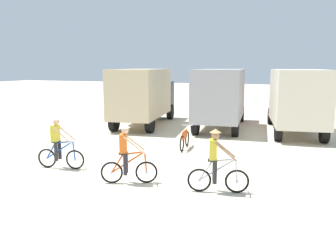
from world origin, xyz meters
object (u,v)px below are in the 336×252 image
object	(u,v)px
cyclist_orange_shirt	(59,145)
cyclist_near_camera	(216,163)
bicycle_spare	(185,140)
box_truck_tan_camper	(144,94)
box_truck_grey_hauler	(221,95)
cyclist_cowboy_hat	(127,156)
box_truck_cream_rv	(296,98)

from	to	relation	value
cyclist_orange_shirt	cyclist_near_camera	xyz separation A→B (m)	(5.62, -0.33, -0.00)
bicycle_spare	box_truck_tan_camper	bearing A→B (deg)	130.86
box_truck_grey_hauler	cyclist_cowboy_hat	bearing A→B (deg)	-92.91
box_truck_tan_camper	cyclist_cowboy_hat	distance (m)	10.56
box_truck_tan_camper	box_truck_cream_rv	distance (m)	8.53
box_truck_cream_rv	cyclist_near_camera	distance (m)	10.37
box_truck_grey_hauler	bicycle_spare	world-z (taller)	box_truck_grey_hauler
box_truck_grey_hauler	box_truck_cream_rv	size ratio (longest dim) A/B	0.99
box_truck_tan_camper	box_truck_grey_hauler	bearing A→B (deg)	8.98
cyclist_near_camera	bicycle_spare	world-z (taller)	cyclist_near_camera
cyclist_cowboy_hat	box_truck_grey_hauler	bearing A→B (deg)	87.09
cyclist_orange_shirt	bicycle_spare	world-z (taller)	cyclist_orange_shirt
box_truck_tan_camper	box_truck_grey_hauler	distance (m)	4.56
cyclist_orange_shirt	bicycle_spare	distance (m)	5.38
box_truck_tan_camper	bicycle_spare	distance (m)	6.57
cyclist_orange_shirt	bicycle_spare	bearing A→B (deg)	54.13
box_truck_tan_camper	cyclist_near_camera	bearing A→B (deg)	-55.01
cyclist_orange_shirt	bicycle_spare	xyz separation A→B (m)	(3.14, 4.35, -0.45)
box_truck_cream_rv	cyclist_cowboy_hat	world-z (taller)	box_truck_cream_rv
box_truck_grey_hauler	cyclist_orange_shirt	bearing A→B (deg)	-109.27
box_truck_grey_hauler	box_truck_cream_rv	distance (m)	4.01
cyclist_cowboy_hat	cyclist_near_camera	distance (m)	2.70
box_truck_grey_hauler	cyclist_cowboy_hat	distance (m)	10.50
box_truck_tan_camper	cyclist_orange_shirt	xyz separation A→B (m)	(1.04, -9.19, -1.03)
cyclist_cowboy_hat	bicycle_spare	size ratio (longest dim) A/B	1.05
box_truck_grey_hauler	bicycle_spare	distance (m)	5.75
box_truck_tan_camper	bicycle_spare	size ratio (longest dim) A/B	4.06
box_truck_grey_hauler	cyclist_cowboy_hat	xyz separation A→B (m)	(-0.53, -10.44, -1.03)
cyclist_near_camera	box_truck_tan_camper	bearing A→B (deg)	124.99
box_truck_grey_hauler	box_truck_tan_camper	bearing A→B (deg)	-171.02
box_truck_cream_rv	cyclist_near_camera	bearing A→B (deg)	-100.32
box_truck_tan_camper	box_truck_grey_hauler	size ratio (longest dim) A/B	1.01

